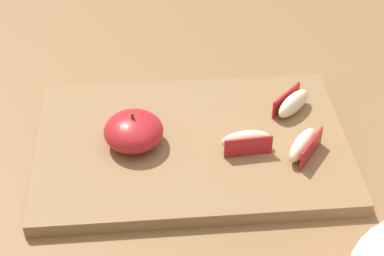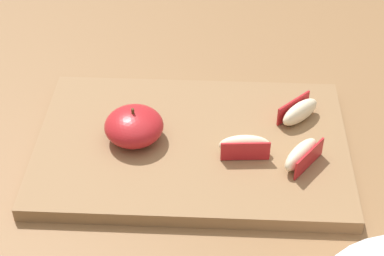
{
  "view_description": "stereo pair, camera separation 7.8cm",
  "coord_description": "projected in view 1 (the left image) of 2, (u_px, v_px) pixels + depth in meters",
  "views": [
    {
      "loc": [
        -0.07,
        -0.59,
        1.3
      ],
      "look_at": [
        -0.02,
        0.01,
        0.8
      ],
      "focal_mm": 59.27,
      "sensor_mm": 36.0,
      "label": 1
    },
    {
      "loc": [
        0.01,
        -0.59,
        1.3
      ],
      "look_at": [
        -0.02,
        0.01,
        0.8
      ],
      "focal_mm": 59.27,
      "sensor_mm": 36.0,
      "label": 2
    }
  ],
  "objects": [
    {
      "name": "apple_wedge_near_knife",
      "position": [
        246.0,
        141.0,
        0.77
      ],
      "size": [
        0.06,
        0.03,
        0.03
      ],
      "color": "beige",
      "rests_on": "cutting_board"
    },
    {
      "name": "apple_wedge_right",
      "position": [
        303.0,
        145.0,
        0.76
      ],
      "size": [
        0.05,
        0.06,
        0.03
      ],
      "color": "beige",
      "rests_on": "cutting_board"
    },
    {
      "name": "dining_table",
      "position": [
        207.0,
        206.0,
        0.86
      ],
      "size": [
        1.43,
        0.89,
        0.76
      ],
      "color": "brown",
      "rests_on": "ground_plane"
    },
    {
      "name": "apple_half_skin_up",
      "position": [
        134.0,
        131.0,
        0.77
      ],
      "size": [
        0.07,
        0.07,
        0.05
      ],
      "color": "#B21E23",
      "rests_on": "cutting_board"
    },
    {
      "name": "apple_wedge_middle",
      "position": [
        293.0,
        103.0,
        0.82
      ],
      "size": [
        0.06,
        0.06,
        0.03
      ],
      "color": "beige",
      "rests_on": "cutting_board"
    },
    {
      "name": "cutting_board",
      "position": [
        192.0,
        146.0,
        0.8
      ],
      "size": [
        0.39,
        0.26,
        0.02
      ],
      "color": "olive",
      "rests_on": "dining_table"
    }
  ]
}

